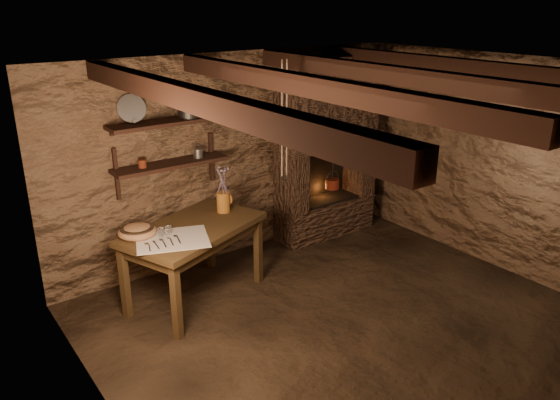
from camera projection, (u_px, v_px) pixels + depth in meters
floor at (344, 322)px, 5.28m from camera, size 4.50×4.50×0.00m
back_wall at (232, 157)px, 6.38m from camera, size 4.50×0.04×2.40m
left_wall at (100, 278)px, 3.62m from camera, size 0.04×4.00×2.40m
right_wall at (497, 164)px, 6.11m from camera, size 0.04×4.00×2.40m
ceiling at (356, 69)px, 4.45m from camera, size 4.50×4.00×0.04m
beam_far_left at (192, 99)px, 3.65m from camera, size 0.14×3.95×0.16m
beam_mid_left at (308, 86)px, 4.20m from camera, size 0.14×3.95×0.16m
beam_mid_right at (398, 75)px, 4.75m from camera, size 0.14×3.95×0.16m
beam_far_right at (468, 68)px, 5.31m from camera, size 0.14×3.95×0.16m
shelf_lower at (171, 164)px, 5.75m from camera, size 1.25×0.30×0.04m
shelf_upper at (168, 122)px, 5.59m from camera, size 1.25×0.30×0.04m
hearth at (327, 143)px, 6.88m from camera, size 1.43×0.51×2.30m
work_table at (195, 260)px, 5.56m from camera, size 1.62×1.27×0.81m
linen_cloth at (172, 239)px, 5.12m from camera, size 0.81×0.74×0.01m
pewter_cutlery_row at (173, 239)px, 5.10m from camera, size 0.60×0.40×0.01m
drinking_glasses at (168, 230)px, 5.21m from camera, size 0.21×0.06×0.09m
stoneware_jug at (223, 193)px, 5.73m from camera, size 0.18×0.18×0.49m
wooden_bowl at (137, 232)px, 5.19m from camera, size 0.46×0.46×0.13m
iron_stockpot at (189, 109)px, 5.69m from camera, size 0.23×0.23×0.17m
tin_pan at (131, 108)px, 5.43m from camera, size 0.31×0.18×0.28m
small_kettle at (198, 153)px, 5.91m from camera, size 0.16×0.14×0.15m
rusty_tin at (142, 164)px, 5.55m from camera, size 0.10×0.10×0.08m
red_pot at (332, 183)px, 7.07m from camera, size 0.20×0.19×0.54m
hanging_ropes at (284, 119)px, 5.48m from camera, size 0.08×0.08×1.20m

